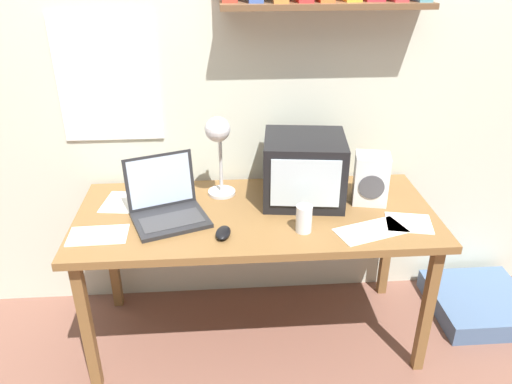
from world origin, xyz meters
TOP-DOWN VIEW (x-y plane):
  - ground_plane at (0.00, 0.00)m, footprint 12.00×12.00m
  - back_wall at (0.01, 0.39)m, footprint 5.60×0.24m
  - corner_desk at (0.00, 0.00)m, footprint 1.59×0.69m
  - crt_monitor at (0.23, 0.12)m, footprint 0.40×0.38m
  - laptop at (-0.39, -0.01)m, footprint 0.38×0.37m
  - desk_lamp at (-0.16, 0.14)m, footprint 0.13×0.19m
  - juice_glass at (0.19, -0.18)m, footprint 0.07×0.07m
  - space_heater at (0.53, 0.06)m, footprint 0.18×0.16m
  - computer_mouse at (-0.15, -0.19)m, footprint 0.08×0.11m
  - open_notebook at (0.47, -0.20)m, footprint 0.32×0.23m
  - loose_paper_near_monitor at (-0.58, 0.13)m, footprint 0.26×0.24m
  - loose_paper_near_laptop at (-0.66, -0.15)m, footprint 0.24×0.16m
  - printed_handout at (0.65, -0.15)m, footprint 0.22×0.20m
  - floor_cushion at (1.20, 0.08)m, footprint 0.49×0.49m

SIDE VIEW (x-z plane):
  - ground_plane at x=0.00m, z-range 0.00..0.00m
  - floor_cushion at x=1.20m, z-range 0.00..0.11m
  - corner_desk at x=0.00m, z-range 0.29..1.00m
  - open_notebook at x=0.47m, z-range 0.70..0.71m
  - loose_paper_near_monitor at x=-0.58m, z-range 0.70..0.71m
  - loose_paper_near_laptop at x=-0.66m, z-range 0.70..0.71m
  - printed_handout at x=0.65m, z-range 0.70..0.71m
  - computer_mouse at x=-0.15m, z-range 0.70..0.74m
  - juice_glass at x=0.19m, z-range 0.70..0.82m
  - laptop at x=-0.39m, z-range 0.64..0.90m
  - space_heater at x=0.53m, z-range 0.70..0.94m
  - crt_monitor at x=0.23m, z-range 0.70..1.01m
  - desk_lamp at x=-0.16m, z-range 0.79..1.20m
  - back_wall at x=0.01m, z-range 0.01..2.61m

